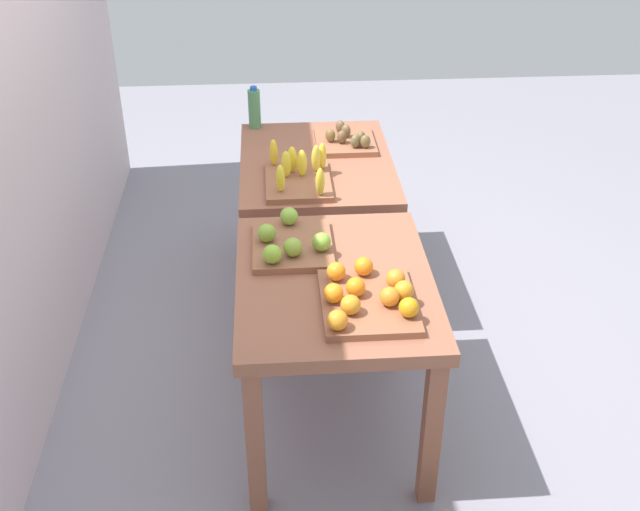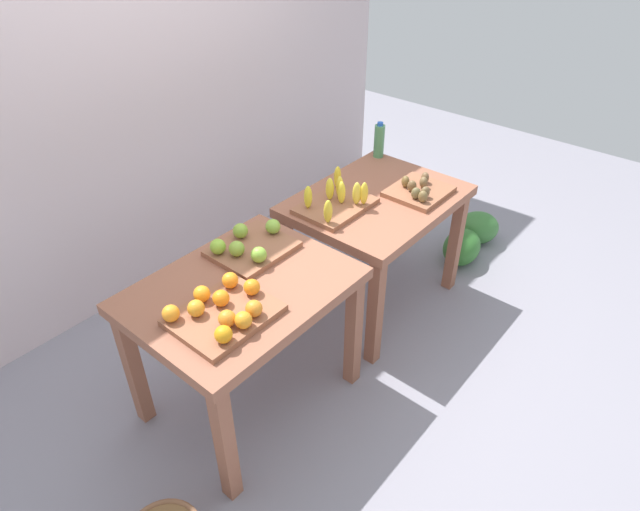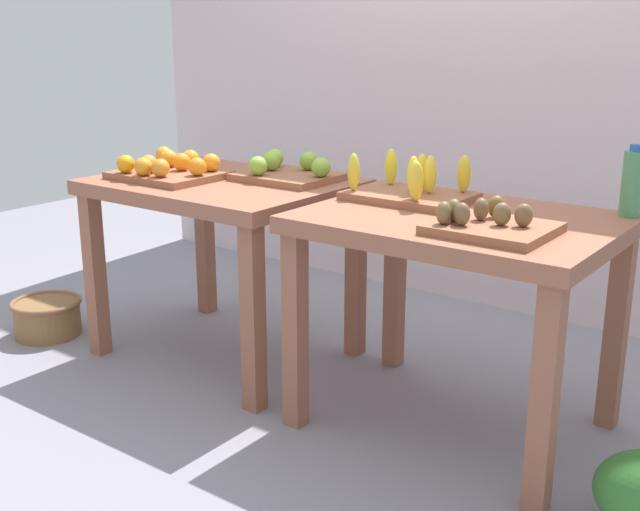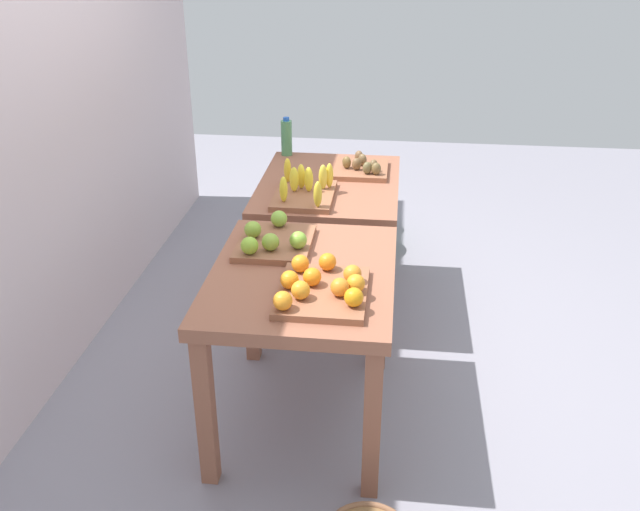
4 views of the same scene
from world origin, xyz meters
name	(u,v)px [view 2 (image 2 of 4)]	position (x,y,z in m)	size (l,w,h in m)	color
ground_plane	(318,342)	(0.00, 0.00, 0.00)	(8.00, 8.00, 0.00)	gray
back_wall	(143,55)	(0.00, 1.35, 1.50)	(4.40, 0.12, 3.00)	silver
display_table_left	(243,304)	(-0.56, 0.00, 0.67)	(1.04, 0.80, 0.79)	#955942
display_table_right	(376,213)	(0.56, 0.00, 0.67)	(1.04, 0.80, 0.79)	#955942
orange_bin	(223,311)	(-0.76, -0.11, 0.83)	(0.45, 0.37, 0.11)	#945B3E
apple_bin	(250,246)	(-0.34, 0.17, 0.83)	(0.42, 0.35, 0.11)	#945B3E
banana_crate	(336,201)	(0.30, 0.11, 0.84)	(0.44, 0.32, 0.17)	#945B3E
kiwi_bin	(419,190)	(0.74, -0.17, 0.82)	(0.36, 0.32, 0.10)	#945B3E
water_bottle	(379,141)	(1.02, 0.32, 0.90)	(0.07, 0.07, 0.24)	#4C8C59
watermelon_pile	(469,237)	(1.49, -0.24, 0.13)	(0.71, 0.42, 0.26)	#377333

